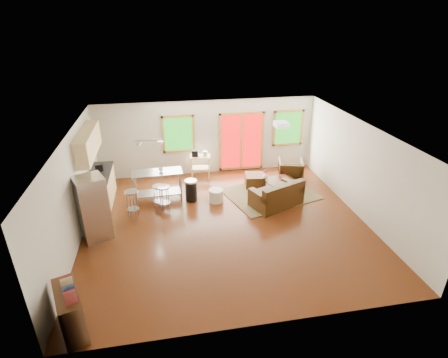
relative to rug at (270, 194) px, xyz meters
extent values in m
cube|color=#3D1A0A|center=(-1.70, -1.43, -0.02)|extent=(7.50, 7.00, 0.02)
cube|color=silver|center=(-1.70, -1.43, 2.60)|extent=(7.50, 7.00, 0.02)
cube|color=beige|center=(-1.70, 2.08, 1.29)|extent=(7.50, 0.02, 2.60)
cube|color=beige|center=(-5.46, -1.43, 1.29)|extent=(0.02, 7.00, 2.60)
cube|color=beige|center=(2.06, -1.43, 1.29)|extent=(0.02, 7.00, 2.60)
cube|color=beige|center=(-1.70, -4.94, 1.29)|extent=(7.50, 0.02, 2.60)
cube|color=#165011|center=(-2.70, 2.03, 1.49)|extent=(0.94, 0.02, 1.14)
cube|color=#AD7836|center=(-2.70, 2.03, 2.10)|extent=(1.10, 0.05, 0.08)
cube|color=#AD7836|center=(-2.70, 2.03, 0.88)|extent=(1.10, 0.05, 0.08)
cube|color=#AD7836|center=(-3.21, 2.03, 1.49)|extent=(0.08, 0.05, 1.30)
cube|color=#AD7836|center=(-2.19, 2.03, 1.49)|extent=(0.08, 0.05, 1.30)
cube|color=#A50C0A|center=(-0.50, 2.03, 1.09)|extent=(1.44, 0.02, 1.94)
cube|color=#AD7836|center=(-0.50, 2.03, 2.10)|extent=(1.60, 0.05, 0.08)
cube|color=#AD7836|center=(-0.50, 2.03, 0.08)|extent=(1.60, 0.05, 0.08)
cube|color=#AD7836|center=(-1.26, 2.03, 1.09)|extent=(0.08, 0.05, 2.10)
cube|color=#AD7836|center=(0.26, 2.03, 1.09)|extent=(0.08, 0.05, 2.10)
cube|color=#AD7836|center=(-0.50, 2.03, 1.09)|extent=(0.08, 0.05, 1.94)
cube|color=#165011|center=(1.20, 2.03, 1.49)|extent=(0.94, 0.02, 1.14)
cube|color=#AD7836|center=(1.20, 2.03, 2.10)|extent=(1.10, 0.05, 0.08)
cube|color=#AD7836|center=(1.20, 2.03, 0.88)|extent=(1.10, 0.05, 0.08)
cube|color=#AD7836|center=(0.69, 2.03, 1.49)|extent=(0.08, 0.05, 1.30)
cube|color=#AD7836|center=(1.71, 2.03, 1.49)|extent=(0.08, 0.05, 1.30)
cube|color=#486440|center=(0.00, 0.00, 0.00)|extent=(3.10, 2.69, 0.03)
cube|color=black|center=(-0.05, -0.68, 0.19)|extent=(1.69, 1.34, 0.41)
cube|color=black|center=(0.07, -0.97, 0.59)|extent=(1.44, 0.75, 0.37)
cube|color=black|center=(-0.64, -0.93, 0.48)|extent=(0.50, 0.85, 0.16)
cube|color=black|center=(0.54, -0.43, 0.48)|extent=(0.50, 0.85, 0.16)
cube|color=black|center=(-0.37, -0.76, 0.46)|extent=(0.77, 0.74, 0.12)
cube|color=black|center=(0.23, -0.51, 0.46)|extent=(0.77, 0.74, 0.12)
cube|color=#3D2412|center=(0.35, 0.29, 0.34)|extent=(1.01, 0.71, 0.04)
cube|color=#3D2412|center=(0.00, 0.02, 0.15)|extent=(0.06, 0.06, 0.33)
cube|color=#3D2412|center=(0.77, 0.16, 0.15)|extent=(0.06, 0.06, 0.33)
cube|color=#3D2412|center=(-0.07, 0.43, 0.15)|extent=(0.06, 0.06, 0.33)
cube|color=#3D2412|center=(0.70, 0.56, 0.15)|extent=(0.06, 0.06, 0.33)
imported|color=black|center=(0.95, 0.86, 0.40)|extent=(0.97, 0.94, 0.82)
cube|color=black|center=(-0.35, 0.66, 0.19)|extent=(0.70, 0.70, 0.41)
cylinder|color=silver|center=(-1.76, -0.14, 0.18)|extent=(0.51, 0.51, 0.39)
imported|color=silver|center=(-0.08, 0.34, 0.48)|extent=(0.22, 0.23, 0.18)
sphere|color=red|center=(-0.04, 0.35, 0.62)|extent=(0.08, 0.08, 0.07)
sphere|color=red|center=(-0.11, 0.33, 0.64)|extent=(0.08, 0.08, 0.07)
sphere|color=red|center=(-0.07, 0.38, 0.66)|extent=(0.08, 0.08, 0.07)
imported|color=maroon|center=(0.43, 0.32, 0.55)|extent=(0.24, 0.08, 0.32)
cube|color=#D9B978|center=(-5.15, 0.27, 0.44)|extent=(0.60, 2.20, 0.90)
cube|color=black|center=(-5.15, 0.27, 0.91)|extent=(0.64, 2.24, 0.04)
cube|color=#D9B978|center=(-5.27, 0.27, 1.94)|extent=(0.36, 2.20, 0.70)
cylinder|color=#B7BABC|center=(-5.15, -0.23, 1.02)|extent=(0.12, 0.12, 0.18)
cube|color=black|center=(-5.15, 0.67, 1.03)|extent=(0.22, 0.18, 0.20)
cube|color=#B7BABC|center=(-5.05, -1.44, 0.82)|extent=(0.87, 0.86, 1.67)
cube|color=gray|center=(-4.75, -1.31, 0.82)|extent=(0.27, 0.57, 1.63)
cylinder|color=gray|center=(-4.65, -1.49, 0.96)|extent=(0.03, 0.03, 1.11)
cylinder|color=gray|center=(-4.82, -1.12, 0.96)|extent=(0.03, 0.03, 1.11)
cube|color=#B7BABC|center=(-3.48, 0.27, 0.90)|extent=(1.50, 0.65, 0.04)
cube|color=gray|center=(-3.48, 0.27, 0.23)|extent=(1.40, 0.57, 0.03)
cylinder|color=gray|center=(-4.14, 0.01, 0.44)|extent=(0.04, 0.04, 0.90)
cylinder|color=gray|center=(-2.80, 0.07, 0.44)|extent=(0.04, 0.04, 0.90)
cylinder|color=gray|center=(-4.15, 0.47, 0.44)|extent=(0.04, 0.04, 0.90)
cylinder|color=gray|center=(-2.81, 0.52, 0.44)|extent=(0.04, 0.04, 0.90)
imported|color=silver|center=(-3.35, 0.28, 1.01)|extent=(0.17, 0.16, 0.14)
cylinder|color=#B7BABC|center=(-4.19, -0.60, 0.76)|extent=(0.48, 0.48, 0.04)
cylinder|color=gray|center=(-4.06, -0.54, 0.36)|extent=(0.03, 0.03, 0.75)
cylinder|color=gray|center=(-4.25, -0.47, 0.36)|extent=(0.03, 0.03, 0.75)
cylinder|color=gray|center=(-4.32, -0.66, 0.36)|extent=(0.03, 0.03, 0.75)
cylinder|color=gray|center=(-4.13, -0.73, 0.36)|extent=(0.03, 0.03, 0.75)
cylinder|color=gray|center=(-4.19, -0.60, 0.23)|extent=(0.44, 0.44, 0.02)
cylinder|color=#B7BABC|center=(-3.47, -0.22, 0.67)|extent=(0.44, 0.44, 0.04)
cylinder|color=gray|center=(-3.35, -0.17, 0.32)|extent=(0.03, 0.03, 0.67)
cylinder|color=gray|center=(-3.52, -0.10, 0.32)|extent=(0.03, 0.03, 0.67)
cylinder|color=gray|center=(-3.59, -0.27, 0.32)|extent=(0.03, 0.03, 0.67)
cylinder|color=gray|center=(-3.43, -0.34, 0.32)|extent=(0.03, 0.03, 0.67)
cylinder|color=gray|center=(-3.47, -0.22, 0.20)|extent=(0.40, 0.40, 0.01)
cylinder|color=#B7BABC|center=(-3.31, -0.37, 0.72)|extent=(0.44, 0.44, 0.04)
cylinder|color=gray|center=(-3.25, -0.25, 0.34)|extent=(0.03, 0.03, 0.71)
cylinder|color=gray|center=(-3.43, -0.31, 0.34)|extent=(0.03, 0.03, 0.71)
cylinder|color=gray|center=(-3.38, -0.49, 0.34)|extent=(0.03, 0.03, 0.71)
cylinder|color=gray|center=(-3.20, -0.44, 0.34)|extent=(0.03, 0.03, 0.71)
cylinder|color=gray|center=(-3.31, -0.37, 0.22)|extent=(0.40, 0.40, 0.02)
cylinder|color=black|center=(-2.50, 0.05, 0.30)|extent=(0.47, 0.47, 0.63)
cylinder|color=#B7BABC|center=(-2.50, 0.05, 0.64)|extent=(0.48, 0.48, 0.05)
cube|color=#D9B978|center=(-2.03, 1.62, 0.78)|extent=(0.73, 0.52, 0.04)
cube|color=#D9B978|center=(-2.03, 1.62, 0.37)|extent=(0.68, 0.49, 0.03)
cube|color=#D9B978|center=(-2.34, 1.48, 0.39)|extent=(0.04, 0.04, 0.81)
cube|color=#D9B978|center=(-1.77, 1.40, 0.39)|extent=(0.04, 0.04, 0.81)
cube|color=#D9B978|center=(-2.29, 1.83, 0.39)|extent=(0.04, 0.04, 0.81)
cube|color=#D9B978|center=(-1.72, 1.75, 0.39)|extent=(0.04, 0.04, 0.81)
cube|color=black|center=(-2.20, 1.64, 0.91)|extent=(0.24, 0.22, 0.21)
cylinder|color=#B7BABC|center=(-1.86, 1.59, 0.89)|extent=(0.17, 0.17, 0.17)
cube|color=#3D2412|center=(-5.05, -4.42, 0.42)|extent=(0.69, 1.05, 0.87)
cube|color=maroon|center=(-4.89, -4.71, 0.98)|extent=(0.20, 0.12, 0.26)
cube|color=navy|center=(-4.94, -4.55, 0.97)|extent=(0.20, 0.12, 0.24)
cube|color=tan|center=(-5.00, -4.40, 0.99)|extent=(0.20, 0.12, 0.28)
cube|color=maroon|center=(-5.05, -4.25, 0.96)|extent=(0.20, 0.12, 0.22)
cube|color=white|center=(-0.10, -0.83, 2.52)|extent=(0.35, 0.35, 0.12)
cylinder|color=gray|center=(-3.60, 0.07, 2.29)|extent=(0.02, 0.02, 0.60)
cube|color=gray|center=(-3.60, 0.07, 1.99)|extent=(0.80, 0.04, 0.03)
cone|color=#B7BABC|center=(-3.90, 0.07, 1.87)|extent=(0.18, 0.18, 0.14)
cone|color=#B7BABC|center=(-3.30, 0.07, 1.87)|extent=(0.18, 0.18, 0.14)
camera|label=1|loc=(-3.20, -9.39, 5.15)|focal=28.00mm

